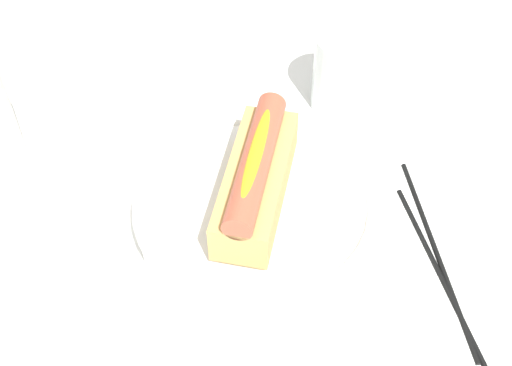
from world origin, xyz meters
The scene contains 7 objects.
ground_plane centered at (0.00, 0.00, 0.00)m, with size 2.40×2.40×0.00m, color white.
serving_bowl centered at (-0.01, 0.01, 0.02)m, with size 0.23×0.23×0.04m.
hotdog_front centered at (-0.01, 0.01, 0.06)m, with size 0.16×0.07×0.06m.
water_glass centered at (0.18, -0.03, 0.04)m, with size 0.07×0.07×0.09m.
napkin_box centered at (-0.18, 0.14, 0.07)m, with size 0.11×0.04×0.15m, color white.
chopstick_near centered at (0.01, -0.16, 0.00)m, with size 0.01×0.01×0.22m, color black.
chopstick_far centered at (-0.02, -0.17, 0.00)m, with size 0.01×0.01×0.22m, color black.
Camera 1 is at (-0.39, -0.13, 0.53)m, focal length 49.60 mm.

